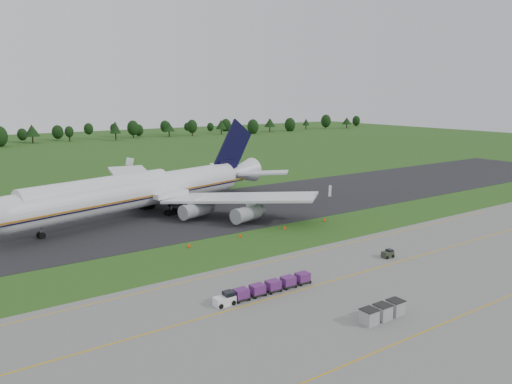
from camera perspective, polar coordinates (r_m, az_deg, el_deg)
ground at (r=92.44m, az=-0.60°, el=-6.03°), size 600.00×600.00×0.00m
apron at (r=68.76m, az=15.93°, el=-12.69°), size 300.00×52.00×0.06m
taxiway at (r=115.85m, az=-8.40°, el=-2.57°), size 300.00×40.00×0.08m
apron_markings at (r=72.97m, az=11.61°, el=-11.02°), size 300.00×30.20×0.01m
tree_line at (r=296.80m, az=-26.80°, el=5.89°), size 531.23×21.96×11.41m
aircraft at (r=115.44m, az=-12.87°, el=0.21°), size 73.95×69.72×20.78m
baggage_train at (r=70.18m, az=0.85°, el=-10.94°), size 15.78×1.67×1.61m
utility_cart at (r=87.96m, az=14.82°, el=-6.92°), size 2.03×1.38×1.08m
uld_row at (r=64.99m, az=14.27°, el=-13.12°), size 6.68×1.88×1.86m
edge_markers at (r=99.61m, az=0.82°, el=-4.59°), size 33.43×0.30×0.60m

